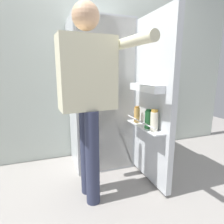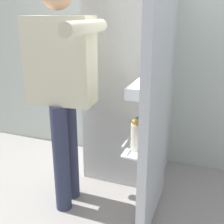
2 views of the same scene
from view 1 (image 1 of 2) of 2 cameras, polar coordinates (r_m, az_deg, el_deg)
ground_plane at (r=2.13m, az=1.00°, el=-20.51°), size 6.93×6.93×0.00m
kitchen_wall at (r=2.63m, az=-5.96°, el=14.38°), size 4.40×0.10×2.50m
refrigerator at (r=2.27m, az=-2.44°, el=4.71°), size 0.74×1.23×1.71m
person at (r=1.59m, az=-7.00°, el=7.09°), size 0.60×0.76×1.67m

